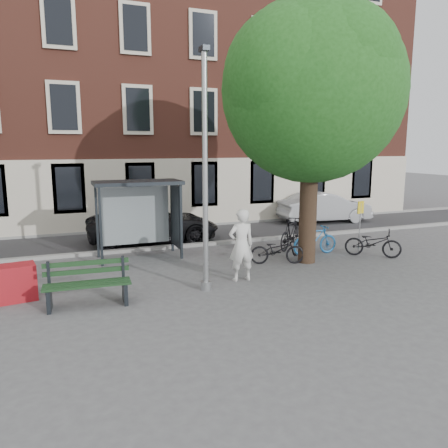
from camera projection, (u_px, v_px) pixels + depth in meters
name	position (u px, v px, depth m)	size (l,w,h in m)	color
ground	(206.00, 290.00, 11.53)	(90.00, 90.00, 0.00)	#4C4C4F
road	(151.00, 238.00, 17.95)	(40.00, 4.00, 0.01)	#28282B
curb_near	(162.00, 248.00, 16.10)	(40.00, 0.25, 0.12)	gray
curb_far	(142.00, 229.00, 19.77)	(40.00, 0.25, 0.12)	gray
building_row	(122.00, 82.00, 22.23)	(30.00, 8.00, 14.00)	brown
lamppost	(205.00, 185.00, 11.04)	(0.28, 0.35, 6.11)	#9EA0A3
tree_right	(315.00, 84.00, 13.25)	(5.76, 5.60, 8.20)	black
bus_shelter	(149.00, 201.00, 14.74)	(2.85, 1.45, 2.62)	#1E2328
painter	(241.00, 245.00, 12.18)	(0.75, 0.49, 2.05)	silver
bench	(88.00, 286.00, 10.35)	(2.03, 0.78, 1.03)	#1E2328
bike_a	(277.00, 250.00, 14.02)	(0.61, 1.75, 0.92)	black
bike_b	(315.00, 240.00, 15.24)	(0.49, 1.73, 1.04)	#1B5A98
bike_c	(373.00, 243.00, 14.93)	(0.65, 1.86, 0.98)	black
bike_d	(291.00, 233.00, 16.09)	(0.55, 1.94, 1.16)	black
car_dark	(153.00, 224.00, 17.27)	(2.37, 5.14, 1.43)	black
car_silver	(325.00, 207.00, 21.76)	(1.60, 4.58, 1.51)	#A9AAB0
red_stand	(16.00, 283.00, 10.68)	(0.90, 0.60, 0.90)	maroon
notice_sign	(360.00, 216.00, 15.02)	(0.32, 0.12, 1.89)	#9EA0A3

